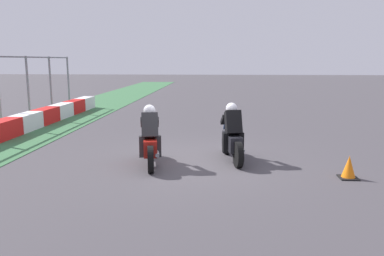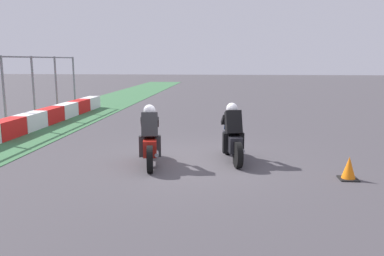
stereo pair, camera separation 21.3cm
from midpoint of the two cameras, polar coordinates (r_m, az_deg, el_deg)
The scene contains 4 objects.
ground_plane at distance 9.91m, azimuth -0.42°, elevation -5.05°, with size 120.00×120.00×0.00m, color #454246.
rider_lane_a at distance 9.94m, azimuth 5.45°, elevation -1.35°, with size 2.03×0.63×1.51m.
rider_lane_b at distance 9.54m, azimuth -6.95°, elevation -1.87°, with size 2.03×0.63×1.51m.
traffic_cone at distance 9.12m, azimuth 21.88°, elevation -5.60°, with size 0.40×0.40×0.52m.
Camera 1 is at (-9.54, -0.64, 2.60)m, focal length 35.48 mm.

